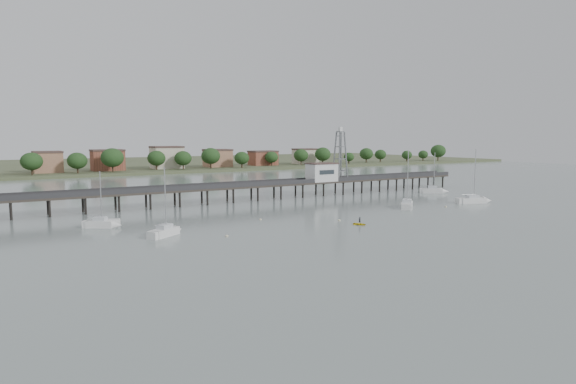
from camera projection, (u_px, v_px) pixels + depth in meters
name	position (u px, v px, depth m)	size (l,w,h in m)	color
ground_plane	(414.00, 245.00, 73.64)	(500.00, 500.00, 0.00)	slate
pier	(242.00, 187.00, 124.23)	(150.00, 5.00, 5.50)	#2D2823
pier_building	(322.00, 172.00, 136.76)	(8.40, 5.40, 5.30)	silver
lattice_tower	(340.00, 156.00, 139.60)	(3.20, 3.20, 15.50)	slate
sailboat_a	(169.00, 231.00, 81.53)	(7.22, 5.89, 12.15)	white
sailboat_b	(105.00, 224.00, 88.06)	(6.45, 5.09, 10.85)	white
sailboat_c	(407.00, 204.00, 114.42)	(7.96, 7.62, 14.07)	white
sailboat_d	(477.00, 200.00, 121.61)	(9.09, 5.37, 14.40)	white
sailboat_e	(436.00, 191.00, 143.33)	(7.27, 6.63, 12.67)	white
white_tender	(109.00, 222.00, 91.44)	(4.16, 2.28, 1.53)	white
yellow_dinghy	(360.00, 225.00, 91.07)	(1.80, 0.52, 2.53)	yellow
dinghy_occupant	(360.00, 225.00, 91.07)	(0.46, 1.26, 0.30)	black
mooring_buoys	(298.00, 221.00, 94.24)	(67.13, 12.04, 0.39)	beige
far_shore	(107.00, 165.00, 277.41)	(500.00, 170.00, 10.40)	#475133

